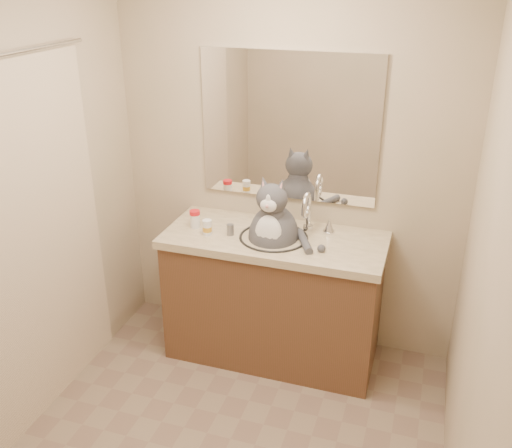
% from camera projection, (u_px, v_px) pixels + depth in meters
% --- Properties ---
extents(room, '(2.22, 2.52, 2.42)m').
position_uv_depth(room, '(213.00, 255.00, 2.45)').
color(room, '#86725C').
rests_on(room, ground).
extents(vanity, '(1.34, 0.59, 1.12)m').
position_uv_depth(vanity, '(274.00, 294.00, 3.60)').
color(vanity, brown).
rests_on(vanity, ground).
extents(mirror, '(1.10, 0.02, 0.90)m').
position_uv_depth(mirror, '(289.00, 128.00, 3.42)').
color(mirror, white).
rests_on(mirror, room).
extents(shower_curtain, '(0.02, 1.30, 1.93)m').
position_uv_depth(shower_curtain, '(30.00, 246.00, 2.90)').
color(shower_curtain, beige).
rests_on(shower_curtain, ground).
extents(cat, '(0.43, 0.34, 0.60)m').
position_uv_depth(cat, '(273.00, 233.00, 3.40)').
color(cat, '#4C4C51').
rests_on(cat, vanity).
extents(pill_bottle_redcap, '(0.08, 0.08, 0.11)m').
position_uv_depth(pill_bottle_redcap, '(195.00, 219.00, 3.53)').
color(pill_bottle_redcap, white).
rests_on(pill_bottle_redcap, vanity).
extents(pill_bottle_orange, '(0.06, 0.06, 0.10)m').
position_uv_depth(pill_bottle_orange, '(207.00, 228.00, 3.43)').
color(pill_bottle_orange, white).
rests_on(pill_bottle_orange, vanity).
extents(grey_canister, '(0.05, 0.05, 0.07)m').
position_uv_depth(grey_canister, '(230.00, 230.00, 3.44)').
color(grey_canister, slate).
rests_on(grey_canister, vanity).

